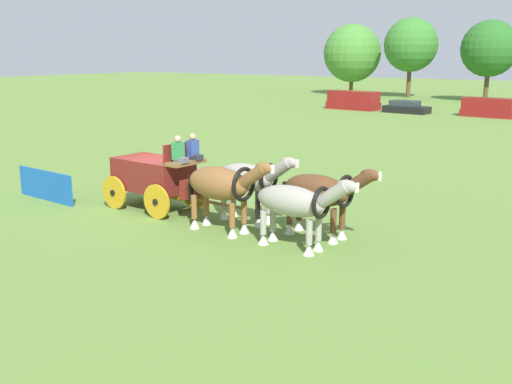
% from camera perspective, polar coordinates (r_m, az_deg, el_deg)
% --- Properties ---
extents(ground_plane, '(220.00, 220.00, 0.00)m').
position_cam_1_polar(ground_plane, '(20.85, -9.69, -1.54)').
color(ground_plane, olive).
extents(show_wagon, '(5.59, 2.05, 2.69)m').
position_cam_1_polar(show_wagon, '(20.47, -9.51, 1.59)').
color(show_wagon, maroon).
rests_on(show_wagon, ground).
extents(draft_horse_rear_near, '(3.08, 1.00, 2.24)m').
position_cam_1_polar(draft_horse_rear_near, '(18.56, -0.63, 1.17)').
color(draft_horse_rear_near, '#9E998E').
rests_on(draft_horse_rear_near, ground).
extents(draft_horse_rear_off, '(3.21, 1.13, 2.29)m').
position_cam_1_polar(draft_horse_rear_off, '(17.59, -3.31, 0.62)').
color(draft_horse_rear_off, brown).
rests_on(draft_horse_rear_off, ground).
extents(draft_horse_lead_near, '(3.17, 1.05, 2.20)m').
position_cam_1_polar(draft_horse_lead_near, '(17.12, 6.20, -0.06)').
color(draft_horse_lead_near, brown).
rests_on(draft_horse_lead_near, ground).
extents(draft_horse_lead_off, '(3.22, 0.99, 2.13)m').
position_cam_1_polar(draft_horse_lead_off, '(16.07, 3.81, -1.11)').
color(draft_horse_lead_off, '#9E998E').
rests_on(draft_horse_lead_off, ground).
extents(parked_vehicle_a, '(5.17, 2.38, 1.74)m').
position_cam_1_polar(parked_vehicle_a, '(57.85, 9.30, 8.65)').
color(parked_vehicle_a, maroon).
rests_on(parked_vehicle_a, ground).
extents(parked_vehicle_b, '(4.13, 2.13, 1.10)m').
position_cam_1_polar(parked_vehicle_b, '(55.36, 14.18, 7.85)').
color(parked_vehicle_b, black).
rests_on(parked_vehicle_b, ground).
extents(parked_vehicle_c, '(4.49, 2.17, 1.58)m').
position_cam_1_polar(parked_vehicle_c, '(53.88, 21.41, 7.53)').
color(parked_vehicle_c, maroon).
rests_on(parked_vehicle_c, ground).
extents(tree_a, '(7.32, 7.32, 8.88)m').
position_cam_1_polar(tree_a, '(79.08, 9.21, 13.00)').
color(tree_a, brown).
rests_on(tree_a, ground).
extents(tree_b, '(6.36, 6.36, 9.36)m').
position_cam_1_polar(tree_b, '(75.15, 14.62, 13.48)').
color(tree_b, brown).
rests_on(tree_b, ground).
extents(tree_c, '(6.08, 6.08, 8.74)m').
position_cam_1_polar(tree_c, '(70.93, 21.48, 12.66)').
color(tree_c, brown).
rests_on(tree_c, ground).
extents(sponsor_banner, '(3.20, 0.29, 1.10)m').
position_cam_1_polar(sponsor_banner, '(22.88, -19.54, 0.60)').
color(sponsor_banner, '#1959B2').
rests_on(sponsor_banner, ground).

